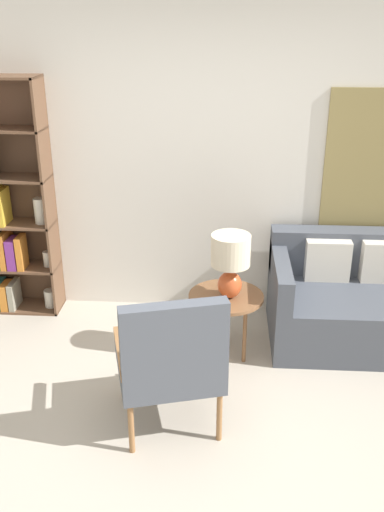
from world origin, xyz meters
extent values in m
plane|color=#B2A899|center=(0.00, 0.00, 0.00)|extent=(14.00, 14.00, 0.00)
cube|color=silver|center=(0.00, 2.03, 1.35)|extent=(6.40, 0.06, 2.70)
cube|color=brown|center=(-1.29, 1.85, 1.01)|extent=(0.02, 0.30, 2.02)
cube|color=brown|center=(-1.69, 1.85, 0.01)|extent=(0.82, 0.30, 0.02)
cube|color=brown|center=(-1.69, 2.00, 1.01)|extent=(0.82, 0.01, 2.02)
cube|color=brown|center=(-1.69, 1.85, 0.41)|extent=(0.82, 0.30, 0.02)
cube|color=orange|center=(-1.75, 1.81, 0.14)|extent=(0.07, 0.20, 0.24)
cube|color=gray|center=(-1.69, 1.82, 0.14)|extent=(0.05, 0.22, 0.25)
cylinder|color=beige|center=(-1.37, 1.85, 0.10)|extent=(0.11, 0.11, 0.16)
cube|color=brown|center=(-1.69, 1.85, 0.81)|extent=(0.82, 0.30, 0.02)
cube|color=#338C4C|center=(-1.77, 1.83, 0.55)|extent=(0.06, 0.23, 0.27)
cube|color=orange|center=(-1.71, 1.84, 0.58)|extent=(0.05, 0.25, 0.32)
cube|color=#7A338C|center=(-1.63, 1.80, 0.55)|extent=(0.08, 0.18, 0.27)
cube|color=orange|center=(-1.56, 1.79, 0.57)|extent=(0.05, 0.17, 0.30)
cylinder|color=beige|center=(-1.36, 1.85, 0.49)|extent=(0.08, 0.08, 0.13)
cube|color=gold|center=(-1.67, 1.82, 0.97)|extent=(0.04, 0.22, 0.30)
cylinder|color=beige|center=(-1.37, 1.85, 0.93)|extent=(0.11, 0.11, 0.22)
cylinder|color=olive|center=(0.03, 0.77, 0.18)|extent=(0.04, 0.04, 0.36)
cylinder|color=olive|center=(-0.50, 0.63, 0.18)|extent=(0.04, 0.04, 0.36)
cylinder|color=olive|center=(0.17, 0.23, 0.18)|extent=(0.04, 0.04, 0.36)
cylinder|color=olive|center=(-0.35, 0.09, 0.18)|extent=(0.04, 0.04, 0.36)
cube|color=#4C515B|center=(-0.16, 0.43, 0.40)|extent=(0.77, 0.78, 0.08)
cube|color=#4C515B|center=(-0.09, 0.17, 0.71)|extent=(0.63, 0.26, 0.54)
cube|color=olive|center=(0.12, 0.51, 0.54)|extent=(0.20, 0.57, 0.04)
cube|color=olive|center=(-0.44, 0.36, 0.54)|extent=(0.20, 0.57, 0.04)
cube|color=#474C56|center=(1.47, 1.49, 0.22)|extent=(1.81, 0.92, 0.43)
cube|color=#474C56|center=(1.47, 1.85, 0.62)|extent=(1.81, 0.20, 0.38)
cube|color=#474C56|center=(0.63, 1.49, 0.57)|extent=(0.12, 0.92, 0.27)
cube|color=beige|center=(1.02, 1.70, 0.60)|extent=(0.36, 0.12, 0.34)
cube|color=beige|center=(1.47, 1.70, 0.60)|extent=(0.36, 0.12, 0.34)
cylinder|color=brown|center=(0.20, 1.19, 0.51)|extent=(0.56, 0.56, 0.02)
cylinder|color=brown|center=(0.20, 1.36, 0.25)|extent=(0.03, 0.03, 0.50)
cylinder|color=brown|center=(0.05, 1.11, 0.25)|extent=(0.03, 0.03, 0.50)
cylinder|color=brown|center=(0.35, 1.11, 0.25)|extent=(0.03, 0.03, 0.50)
ellipsoid|color=#C65128|center=(0.22, 1.17, 0.62)|extent=(0.18, 0.18, 0.20)
cylinder|color=tan|center=(0.22, 1.17, 0.75)|extent=(0.02, 0.02, 0.06)
cylinder|color=beige|center=(0.22, 1.17, 0.90)|extent=(0.29, 0.29, 0.23)
camera|label=1|loc=(0.19, -2.60, 2.48)|focal=40.00mm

